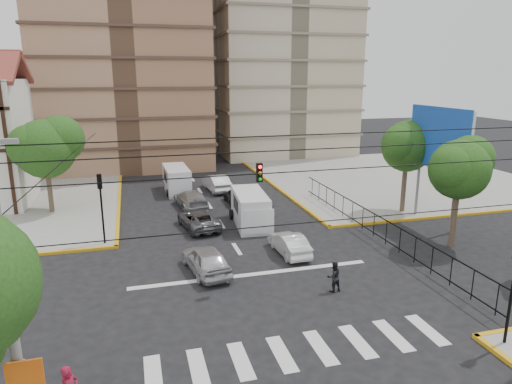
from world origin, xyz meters
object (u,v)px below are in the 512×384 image
object	(u,v)px
pedestrian_crosswalk	(334,277)
van_left_lane	(177,181)
car_white_front_right	(289,243)
traffic_light_nw	(101,197)
car_silver_front_left	(206,259)
van_right_lane	(251,210)

from	to	relation	value
pedestrian_crosswalk	van_left_lane	bearing A→B (deg)	-85.11
van_left_lane	car_white_front_right	xyz separation A→B (m)	(4.88, -16.43, -0.47)
traffic_light_nw	van_left_lane	distance (m)	13.51
car_silver_front_left	car_white_front_right	xyz separation A→B (m)	(5.17, 1.30, -0.10)
car_silver_front_left	pedestrian_crosswalk	distance (m)	6.85
car_silver_front_left	car_white_front_right	bearing A→B (deg)	-175.16
traffic_light_nw	van_left_lane	world-z (taller)	traffic_light_nw
car_silver_front_left	car_white_front_right	size ratio (longest dim) A/B	1.11
van_right_lane	van_left_lane	world-z (taller)	van_right_lane
van_left_lane	car_white_front_right	world-z (taller)	van_left_lane
traffic_light_nw	van_right_lane	bearing A→B (deg)	7.20
van_right_lane	traffic_light_nw	bearing A→B (deg)	-167.78
traffic_light_nw	pedestrian_crosswalk	world-z (taller)	traffic_light_nw
van_right_lane	van_left_lane	distance (m)	11.56
traffic_light_nw	pedestrian_crosswalk	distance (m)	14.81
van_left_lane	car_silver_front_left	distance (m)	17.73
traffic_light_nw	car_white_front_right	xyz separation A→B (m)	(10.62, -4.36, -2.47)
van_right_lane	pedestrian_crosswalk	world-z (taller)	van_right_lane
van_left_lane	pedestrian_crosswalk	bearing A→B (deg)	-77.88
car_white_front_right	pedestrian_crosswalk	bearing A→B (deg)	92.39
car_white_front_right	traffic_light_nw	bearing A→B (deg)	-25.23
pedestrian_crosswalk	car_white_front_right	bearing A→B (deg)	-93.74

